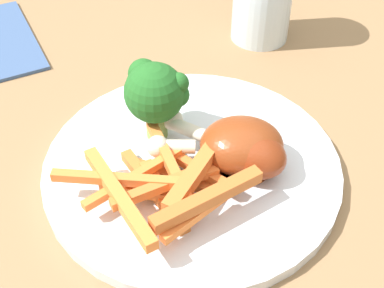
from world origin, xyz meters
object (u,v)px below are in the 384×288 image
(carrot_fries_pile, at_px, (164,186))
(chicken_drumstick_far, at_px, (237,146))
(dinner_plate, at_px, (192,165))
(chicken_drumstick_near, at_px, (241,149))
(broccoli_floret_front, at_px, (158,92))
(dining_table, at_px, (260,223))

(carrot_fries_pile, xyz_separation_m, chicken_drumstick_far, (0.06, 0.04, 0.00))
(dinner_plate, xyz_separation_m, chicken_drumstick_near, (0.04, -0.01, 0.03))
(carrot_fries_pile, relative_size, chicken_drumstick_far, 1.41)
(dinner_plate, height_order, broccoli_floret_front, broccoli_floret_front)
(broccoli_floret_front, distance_m, chicken_drumstick_far, 0.08)
(chicken_drumstick_near, bearing_deg, broccoli_floret_front, 147.73)
(broccoli_floret_front, bearing_deg, dinner_plate, -51.97)
(carrot_fries_pile, height_order, chicken_drumstick_far, chicken_drumstick_far)
(dining_table, bearing_deg, dinner_plate, -155.94)
(carrot_fries_pile, bearing_deg, broccoli_floret_front, 94.19)
(dining_table, relative_size, broccoli_floret_front, 12.25)
(broccoli_floret_front, bearing_deg, chicken_drumstick_far, -31.49)
(broccoli_floret_front, height_order, chicken_drumstick_near, broccoli_floret_front)
(broccoli_floret_front, height_order, chicken_drumstick_far, broccoli_floret_front)
(dinner_plate, distance_m, chicken_drumstick_far, 0.05)
(dining_table, distance_m, carrot_fries_pile, 0.20)
(dinner_plate, bearing_deg, carrot_fries_pile, -117.00)
(chicken_drumstick_far, bearing_deg, chicken_drumstick_near, -47.67)
(dining_table, height_order, dinner_plate, dinner_plate)
(dinner_plate, distance_m, carrot_fries_pile, 0.06)
(dinner_plate, height_order, chicken_drumstick_near, chicken_drumstick_near)
(broccoli_floret_front, xyz_separation_m, carrot_fries_pile, (0.01, -0.08, -0.03))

